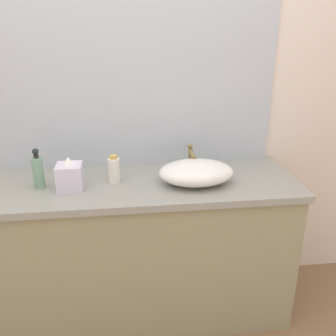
{
  "coord_description": "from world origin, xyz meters",
  "views": [
    {
      "loc": [
        0.04,
        -1.4,
        1.64
      ],
      "look_at": [
        0.25,
        0.39,
        0.93
      ],
      "focal_mm": 39.4,
      "sensor_mm": 36.0,
      "label": 1
    }
  ],
  "objects_px": {
    "sink_basin": "(196,172)",
    "soap_dispenser": "(38,171)",
    "lotion_bottle": "(114,170)",
    "tissue_box": "(70,175)"
  },
  "relations": [
    {
      "from": "sink_basin",
      "to": "lotion_bottle",
      "type": "height_order",
      "value": "lotion_bottle"
    },
    {
      "from": "sink_basin",
      "to": "tissue_box",
      "type": "relative_size",
      "value": 2.31
    },
    {
      "from": "sink_basin",
      "to": "soap_dispenser",
      "type": "height_order",
      "value": "soap_dispenser"
    },
    {
      "from": "sink_basin",
      "to": "soap_dispenser",
      "type": "xyz_separation_m",
      "value": [
        -0.81,
        0.04,
        0.03
      ]
    },
    {
      "from": "soap_dispenser",
      "to": "tissue_box",
      "type": "relative_size",
      "value": 1.24
    },
    {
      "from": "soap_dispenser",
      "to": "lotion_bottle",
      "type": "relative_size",
      "value": 1.43
    },
    {
      "from": "lotion_bottle",
      "to": "tissue_box",
      "type": "height_order",
      "value": "tissue_box"
    },
    {
      "from": "sink_basin",
      "to": "tissue_box",
      "type": "height_order",
      "value": "tissue_box"
    },
    {
      "from": "sink_basin",
      "to": "tissue_box",
      "type": "bearing_deg",
      "value": 179.1
    },
    {
      "from": "soap_dispenser",
      "to": "lotion_bottle",
      "type": "height_order",
      "value": "soap_dispenser"
    }
  ]
}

